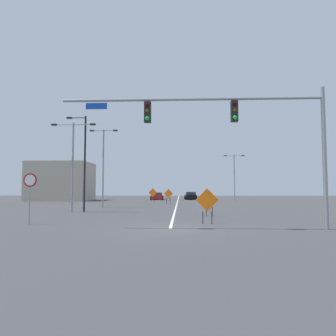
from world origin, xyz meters
The scene contains 16 objects.
ground centered at (0.00, 0.00, 0.00)m, with size 126.40×126.40×0.00m, color #444447.
road_centre_stripe centered at (0.00, 35.11, 0.00)m, with size 0.16×70.22×0.01m.
traffic_signal_assembly centered at (3.17, -0.01, 5.27)m, with size 13.20×0.44×7.03m.
stop_sign centered at (-7.83, 1.36, 1.98)m, with size 0.76×0.07×2.82m.
street_lamp_mid_left centered at (-7.79, 10.37, 4.50)m, with size 1.72×0.24×8.20m.
street_lamp_near_left centered at (-7.51, 15.86, 4.76)m, with size 2.91×0.24×8.12m.
street_lamp_mid_right centered at (8.91, 33.05, 4.32)m, with size 3.19×0.24×7.22m.
street_lamp_far_left centered at (-8.49, 9.73, 4.49)m, with size 3.74×0.24×7.48m.
construction_sign_left_shoulder centered at (-3.71, 30.45, 1.23)m, with size 1.29×0.22×1.97m.
construction_sign_left_lane centered at (-1.40, 31.34, 1.08)m, with size 1.17×0.06×1.75m.
construction_sign_right_shoulder centered at (2.01, 2.11, 1.25)m, with size 1.29×0.11×1.99m.
construction_sign_right_lane centered at (2.54, 6.74, 1.12)m, with size 1.10×0.16×1.78m.
construction_sign_median_near centered at (-1.06, 22.96, 1.19)m, with size 1.15×0.22×1.88m.
car_black_approaching centered at (2.16, 38.06, 0.64)m, with size 2.15×4.56×1.32m.
car_red_distant centered at (-3.60, 37.10, 0.59)m, with size 2.30×3.90×1.22m.
roadside_building_west centered at (-18.66, 32.86, 3.04)m, with size 9.14×7.19×6.08m.
Camera 1 is at (0.55, -15.18, 2.01)m, focal length 32.56 mm.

